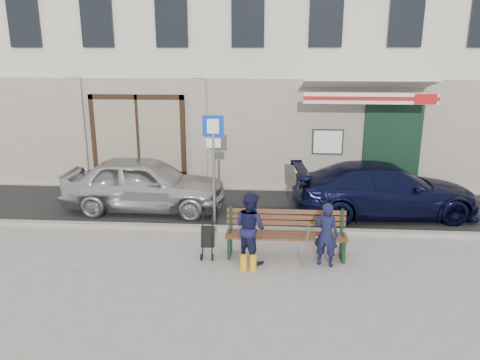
# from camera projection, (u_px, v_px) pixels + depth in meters

# --- Properties ---
(ground) EXTENTS (80.00, 80.00, 0.00)m
(ground) POSITION_uv_depth(u_px,v_px,m) (233.00, 261.00, 9.22)
(ground) COLOR #9E9991
(ground) RESTS_ON ground
(asphalt_lane) EXTENTS (60.00, 3.20, 0.01)m
(asphalt_lane) POSITION_uv_depth(u_px,v_px,m) (243.00, 208.00, 12.19)
(asphalt_lane) COLOR #282828
(asphalt_lane) RESTS_ON ground
(curb) EXTENTS (60.00, 0.18, 0.12)m
(curb) POSITION_uv_depth(u_px,v_px,m) (238.00, 229.00, 10.64)
(curb) COLOR #9E9384
(curb) RESTS_ON ground
(building) EXTENTS (20.00, 8.27, 10.00)m
(building) POSITION_uv_depth(u_px,v_px,m) (254.00, 19.00, 15.96)
(building) COLOR beige
(building) RESTS_ON ground
(car_silver) EXTENTS (4.13, 1.73, 1.40)m
(car_silver) POSITION_uv_depth(u_px,v_px,m) (145.00, 184.00, 11.92)
(car_silver) COLOR #B8B8BD
(car_silver) RESTS_ON ground
(car_navy) EXTENTS (4.68, 2.27, 1.31)m
(car_navy) POSITION_uv_depth(u_px,v_px,m) (385.00, 190.00, 11.55)
(car_navy) COLOR black
(car_navy) RESTS_ON ground
(parking_sign) EXTENTS (0.48, 0.08, 2.59)m
(parking_sign) POSITION_uv_depth(u_px,v_px,m) (214.00, 153.00, 10.64)
(parking_sign) COLOR gray
(parking_sign) RESTS_ON ground
(bench) EXTENTS (2.40, 1.17, 0.98)m
(bench) POSITION_uv_depth(u_px,v_px,m) (284.00, 235.00, 9.29)
(bench) COLOR brown
(bench) RESTS_ON ground
(man) EXTENTS (0.54, 0.44, 1.27)m
(man) POSITION_uv_depth(u_px,v_px,m) (326.00, 234.00, 8.86)
(man) COLOR #131534
(man) RESTS_ON ground
(woman) EXTENTS (0.86, 0.85, 1.40)m
(woman) POSITION_uv_depth(u_px,v_px,m) (250.00, 227.00, 9.04)
(woman) COLOR #141538
(woman) RESTS_ON ground
(stroller) EXTENTS (0.27, 0.38, 0.91)m
(stroller) POSITION_uv_depth(u_px,v_px,m) (208.00, 238.00, 9.29)
(stroller) COLOR black
(stroller) RESTS_ON ground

